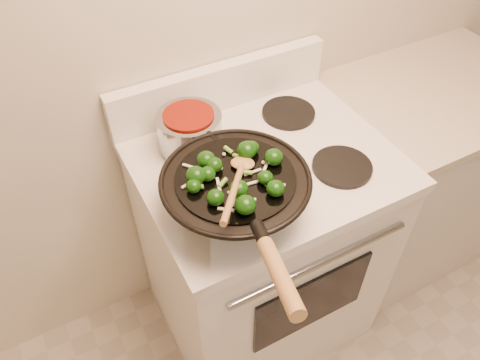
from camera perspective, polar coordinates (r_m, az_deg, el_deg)
stove at (r=1.78m, az=2.45°, el=-7.93°), size 0.78×0.67×1.08m
counter_unit at (r=2.17m, az=19.86°, el=0.46°), size 0.87×0.62×0.91m
wok at (r=1.22m, az=-0.48°, el=-1.53°), size 0.39×0.65×0.23m
stirfry at (r=1.17m, az=-0.73°, el=0.79°), size 0.28×0.24×0.05m
wooden_spoon at (r=1.15m, az=-0.28°, el=0.18°), size 0.21×0.25×0.08m
saucepan at (r=1.43m, az=-6.10°, el=6.07°), size 0.20×0.32×0.12m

